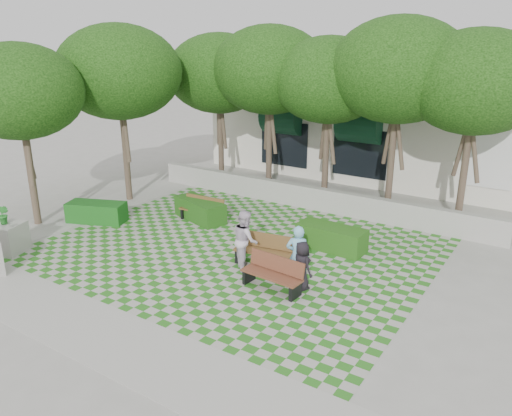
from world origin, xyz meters
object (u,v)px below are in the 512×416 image
Objects in this scene: hedge_midright at (331,238)px; person_white at (245,240)px; bench_west at (202,210)px; person_dark at (302,265)px; bench_east at (273,274)px; hedge_midleft at (200,210)px; person_blue at (298,256)px; bench_mid at (264,251)px; hedge_west at (97,212)px; planter_back at (7,237)px.

person_white is (-1.53, -2.72, 0.52)m from hedge_midright.
person_dark reaches higher than bench_west.
hedge_midleft is at bearing 152.57° from bench_east.
person_white is at bearing -119.45° from hedge_midright.
person_dark is at bearing 127.74° from person_blue.
person_white is at bearing -132.73° from bench_mid.
hedge_west is (-7.29, -0.26, -0.08)m from bench_mid.
bench_mid is at bearing -26.14° from hedge_midleft.
bench_mid is 7.29m from hedge_west.
hedge_west is at bearing 41.98° from person_white.
hedge_midright is at bearing 16.20° from hedge_west.
hedge_west is 1.18× the size of person_white.
bench_east is at bearing 16.53° from planter_back.
planter_back is (-3.34, -5.75, 0.10)m from bench_west.
hedge_midleft is at bearing 10.39° from person_white.
person_white is (3.84, -2.56, 0.52)m from hedge_midleft.
bench_mid is (-1.05, 1.22, 0.01)m from bench_east.
person_dark is (0.50, -2.97, 0.30)m from hedge_midright.
planter_back is 0.88× the size of person_white.
person_dark is (0.19, -0.10, -0.19)m from person_blue.
hedge_west is 1.56× the size of person_dark.
planter_back reaches higher than hedge_west.
bench_east is 1.03× the size of bench_west.
bench_west is at bearing 9.74° from person_white.
bench_mid is 0.83× the size of hedge_midright.
person_dark reaches higher than hedge_west.
person_white is at bearing -29.08° from person_blue.
hedge_midright is 3.03m from person_dark.
bench_mid is at bearing -30.32° from bench_west.
bench_mid is 4.53m from bench_west.
person_blue is at bearing -32.76° from bench_mid.
hedge_midright is at bearing 52.61° from bench_mid.
person_white reaches higher than bench_mid.
bench_mid is at bearing 135.43° from bench_east.
bench_mid is at bearing 1.59° from person_dark.
hedge_midleft is (-4.18, 2.05, -0.06)m from bench_mid.
hedge_midleft is 1.40× the size of planter_back.
hedge_west is 3.47m from planter_back.
bench_west is 0.14m from hedge_midleft.
hedge_midright is at bearing 1.66° from hedge_midleft.
person_dark is at bearing -25.60° from hedge_midleft.
hedge_midright is at bearing -54.66° from person_dark.
hedge_west is at bearing -163.80° from hedge_midright.
hedge_midleft is (-5.24, 3.27, -0.05)m from bench_east.
bench_east is 1.13× the size of planter_back.
person_blue is at bearing 56.00° from bench_east.
planter_back is 0.90× the size of person_blue.
bench_west is at bearing 144.44° from bench_mid.
person_white is (6.95, -0.25, 0.53)m from hedge_west.
hedge_midright is 8.83m from hedge_west.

